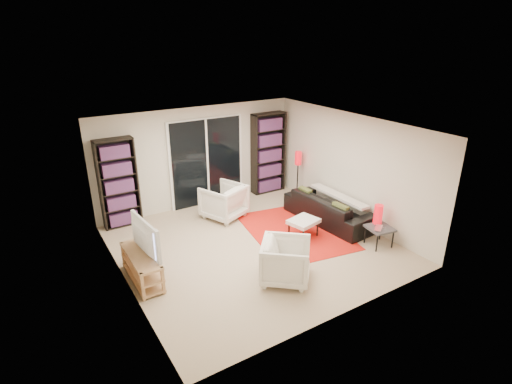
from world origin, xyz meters
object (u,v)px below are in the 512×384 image
bookshelf_left (118,183)px  bookshelf_right (268,153)px  armchair_back (224,201)px  floor_lamp (298,163)px  tv_stand (142,266)px  armchair_front (286,261)px  ottoman (304,222)px  sofa (329,209)px  side_table (380,229)px

bookshelf_left → bookshelf_right: 3.85m
armchair_back → floor_lamp: 2.22m
floor_lamp → armchair_back: bearing=-178.3°
tv_stand → armchair_front: (2.08, -1.30, 0.11)m
bookshelf_left → armchair_front: bearing=-63.8°
ottoman → floor_lamp: (1.22, 1.81, 0.57)m
bookshelf_right → bookshelf_left: bearing=180.0°
sofa → armchair_back: size_ratio=2.49×
armchair_front → armchair_back: bearing=34.9°
tv_stand → side_table: bearing=-16.7°
bookshelf_left → sofa: size_ratio=0.91×
bookshelf_right → side_table: bookshelf_right is taller
tv_stand → sofa: bearing=0.7°
bookshelf_left → tv_stand: bearing=-97.0°
side_table → armchair_back: bearing=125.4°
ottoman → sofa: bearing=17.1°
armchair_front → side_table: 2.29m
side_table → floor_lamp: bearing=86.8°
bookshelf_left → sofa: (3.96, -2.29, -0.66)m
armchair_front → sofa: bearing=-17.3°
armchair_back → ottoman: 1.98m
bookshelf_right → tv_stand: 4.82m
tv_stand → sofa: 4.25m
bookshelf_right → sofa: 2.40m
bookshelf_right → floor_lamp: 0.87m
bookshelf_right → floor_lamp: bearing=-63.3°
tv_stand → armchair_front: size_ratio=1.50×
sofa → armchair_back: armchair_back is taller
bookshelf_right → armchair_front: bookshelf_right is taller
bookshelf_right → side_table: (0.23, -3.65, -0.70)m
sofa → side_table: bearing=-179.5°
sofa → armchair_front: bearing=117.8°
sofa → armchair_front: (-2.17, -1.36, 0.06)m
bookshelf_right → floor_lamp: (0.39, -0.77, -0.14)m
armchair_front → side_table: bearing=-49.5°
tv_stand → armchair_back: bearing=32.5°
tv_stand → bookshelf_left: bearing=83.0°
armchair_back → armchair_front: size_ratio=1.05×
bookshelf_left → sofa: bearing=-30.0°
armchair_back → floor_lamp: size_ratio=0.71×
armchair_front → side_table: armchair_front is taller
bookshelf_right → armchair_front: 4.24m
sofa → ottoman: bearing=102.8°
armchair_front → ottoman: (1.23, 1.07, -0.03)m
tv_stand → floor_lamp: 4.83m
bookshelf_left → ottoman: 4.02m
armchair_back → sofa: bearing=120.1°
armchair_back → tv_stand: bearing=10.1°
bookshelf_right → side_table: 3.72m
armchair_front → bookshelf_right: bearing=11.2°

